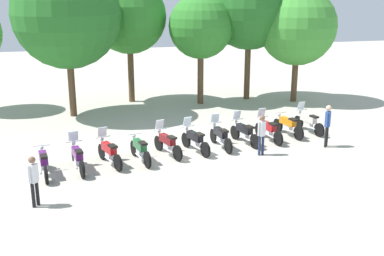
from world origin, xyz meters
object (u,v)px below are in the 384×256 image
Objects in this scene: tree_4 at (249,8)px; motorcycle_8 at (268,129)px; motorcycle_9 at (288,125)px; person_0 at (34,178)px; motorcycle_5 at (195,140)px; motorcycle_1 at (77,157)px; motorcycle_6 at (220,136)px; motorcycle_10 at (308,122)px; motorcycle_3 at (140,149)px; motorcycle_7 at (244,132)px; tree_2 at (129,17)px; motorcycle_0 at (44,162)px; motorcycle_2 at (109,152)px; tree_3 at (201,27)px; person_2 at (328,122)px; motorcycle_4 at (167,143)px; tree_5 at (298,27)px; tree_1 at (67,15)px; person_1 at (262,132)px.

motorcycle_8 is at bearing -106.13° from tree_4.
motorcycle_9 is 11.96m from person_0.
motorcycle_1 is at bearing 85.55° from motorcycle_5.
motorcycle_6 is 4.90m from motorcycle_10.
motorcycle_1 is 2.42m from motorcycle_3.
motorcycle_7 is 1.33× the size of person_0.
tree_2 reaches higher than motorcycle_9.
tree_4 is (1.23, 7.96, 5.06)m from motorcycle_9.
motorcycle_3 is 4.94m from person_0.
motorcycle_1 reaches higher than motorcycle_0.
motorcycle_5 and motorcycle_7 have the same top height.
person_0 is (-1.40, -2.80, 0.43)m from motorcycle_1.
tree_4 is at bearing -89.13° from person_0.
motorcycle_2 is 3.64m from motorcycle_5.
tree_3 is at bearing -46.93° from motorcycle_1.
tree_3 is (2.87, 8.61, 4.01)m from motorcycle_5.
motorcycle_1 is 1.00× the size of motorcycle_6.
person_2 reaches higher than motorcycle_5.
motorcycle_0 is 0.34× the size of tree_3.
motorcycle_10 is at bearing -86.68° from motorcycle_1.
motorcycle_9 is at bearing -95.38° from motorcycle_4.
motorcycle_7 is 10.22m from tree_5.
person_2 is at bearing -102.42° from motorcycle_3.
motorcycle_6 is 4.60m from person_2.
motorcycle_3 is 1.02× the size of motorcycle_4.
motorcycle_8 is at bearing -111.63° from person_0.
tree_3 is (7.65, 9.47, 4.01)m from motorcycle_1.
motorcycle_3 is at bearing -131.44° from tree_4.
motorcycle_4 is 1.20m from motorcycle_5.
motorcycle_2 is 0.33× the size of tree_3.
motorcycle_10 reaches higher than motorcycle_9.
tree_2 reaches higher than motorcycle_10.
motorcycle_5 is at bearing -123.79° from tree_4.
motorcycle_4 is 0.98× the size of motorcycle_9.
tree_5 is (2.93, 8.50, 3.41)m from person_2.
motorcycle_3 is 8.05m from person_2.
tree_2 reaches higher than motorcycle_8.
motorcycle_8 is at bearing -85.72° from motorcycle_0.
tree_3 reaches higher than motorcycle_9.
tree_5 is at bearing -49.30° from motorcycle_6.
tree_4 is (0.40, 9.91, 4.47)m from person_2.
motorcycle_1 is 8.51m from motorcycle_8.
motorcycle_3 is 6.09m from motorcycle_8.
motorcycle_6 is at bearing -93.90° from motorcycle_5.
motorcycle_9 is 0.30× the size of tree_2.
motorcycle_8 is 2.49m from motorcycle_10.
tree_1 is 10.74m from tree_4.
tree_1 is at bearing 32.54° from motorcycle_7.
motorcycle_10 is 1.30× the size of person_1.
motorcycle_3 is 0.99× the size of motorcycle_6.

